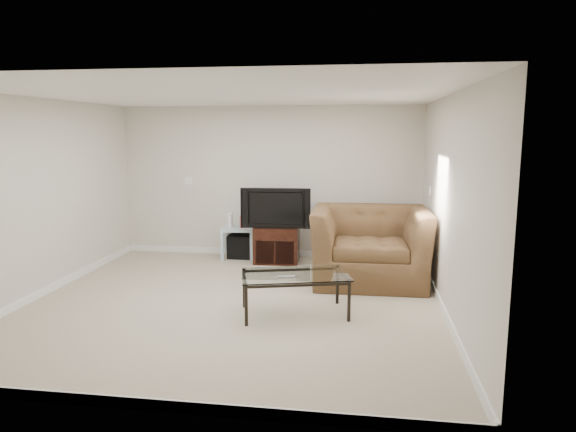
# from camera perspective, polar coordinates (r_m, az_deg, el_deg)

# --- Properties ---
(floor) EXTENTS (5.00, 5.00, 0.00)m
(floor) POSITION_cam_1_polar(r_m,az_deg,el_deg) (6.42, -6.04, -9.59)
(floor) COLOR tan
(floor) RESTS_ON ground
(ceiling) EXTENTS (5.00, 5.00, 0.00)m
(ceiling) POSITION_cam_1_polar(r_m,az_deg,el_deg) (6.09, -6.45, 13.26)
(ceiling) COLOR white
(ceiling) RESTS_ON ground
(wall_back) EXTENTS (5.00, 0.02, 2.50)m
(wall_back) POSITION_cam_1_polar(r_m,az_deg,el_deg) (8.56, -2.08, 3.79)
(wall_back) COLOR silver
(wall_back) RESTS_ON ground
(wall_left) EXTENTS (0.02, 5.00, 2.50)m
(wall_left) POSITION_cam_1_polar(r_m,az_deg,el_deg) (7.17, -25.97, 1.77)
(wall_left) COLOR silver
(wall_left) RESTS_ON ground
(wall_right) EXTENTS (0.02, 5.00, 2.50)m
(wall_right) POSITION_cam_1_polar(r_m,az_deg,el_deg) (6.02, 17.48, 1.01)
(wall_right) COLOR silver
(wall_right) RESTS_ON ground
(plate_back) EXTENTS (0.12, 0.02, 0.12)m
(plate_back) POSITION_cam_1_polar(r_m,az_deg,el_deg) (8.91, -11.01, 3.84)
(plate_back) COLOR white
(plate_back) RESTS_ON wall_back
(plate_right_switch) EXTENTS (0.02, 0.09, 0.13)m
(plate_right_switch) POSITION_cam_1_polar(r_m,az_deg,el_deg) (7.59, 15.49, 2.75)
(plate_right_switch) COLOR white
(plate_right_switch) RESTS_ON wall_right
(plate_right_outlet) EXTENTS (0.02, 0.08, 0.12)m
(plate_right_outlet) POSITION_cam_1_polar(r_m,az_deg,el_deg) (7.46, 15.45, -4.78)
(plate_right_outlet) COLOR white
(plate_right_outlet) RESTS_ON wall_right
(tv_stand) EXTENTS (0.72, 0.51, 0.58)m
(tv_stand) POSITION_cam_1_polar(r_m,az_deg,el_deg) (8.24, -1.27, -3.17)
(tv_stand) COLOR black
(tv_stand) RESTS_ON floor
(dvd_player) EXTENTS (0.37, 0.27, 0.05)m
(dvd_player) POSITION_cam_1_polar(r_m,az_deg,el_deg) (8.16, -1.31, -1.90)
(dvd_player) COLOR black
(dvd_player) RESTS_ON tv_stand
(television) EXTENTS (1.03, 0.26, 0.63)m
(television) POSITION_cam_1_polar(r_m,az_deg,el_deg) (8.10, -1.31, 0.99)
(television) COLOR black
(television) RESTS_ON tv_stand
(side_table) EXTENTS (0.59, 0.59, 0.51)m
(side_table) POSITION_cam_1_polar(r_m,az_deg,el_deg) (8.60, -5.48, -2.91)
(side_table) COLOR silver
(side_table) RESTS_ON floor
(subwoofer) EXTENTS (0.40, 0.40, 0.40)m
(subwoofer) POSITION_cam_1_polar(r_m,az_deg,el_deg) (8.63, -5.24, -3.37)
(subwoofer) COLOR black
(subwoofer) RESTS_ON floor
(game_console) EXTENTS (0.06, 0.17, 0.24)m
(game_console) POSITION_cam_1_polar(r_m,az_deg,el_deg) (8.53, -6.40, -0.47)
(game_console) COLOR white
(game_console) RESTS_ON side_table
(game_case) EXTENTS (0.06, 0.15, 0.20)m
(game_case) POSITION_cam_1_polar(r_m,az_deg,el_deg) (8.50, -5.11, -0.58)
(game_case) COLOR #CC4C4C
(game_case) RESTS_ON side_table
(recliner) EXTENTS (1.60, 1.05, 1.39)m
(recliner) POSITION_cam_1_polar(r_m,az_deg,el_deg) (7.22, 9.12, -1.83)
(recliner) COLOR #4F3B21
(recliner) RESTS_ON floor
(coffee_table) EXTENTS (1.35, 0.98, 0.48)m
(coffee_table) POSITION_cam_1_polar(r_m,az_deg,el_deg) (5.95, 0.74, -8.67)
(coffee_table) COLOR black
(coffee_table) RESTS_ON floor
(remote) EXTENTS (0.20, 0.10, 0.02)m
(remote) POSITION_cam_1_polar(r_m,az_deg,el_deg) (5.72, -0.18, -6.79)
(remote) COLOR #B2B2B7
(remote) RESTS_ON coffee_table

